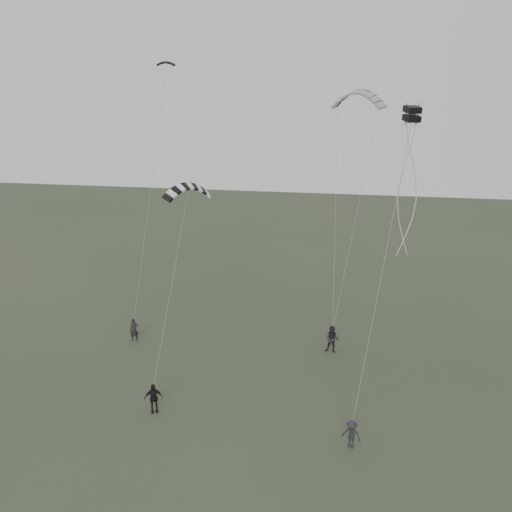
% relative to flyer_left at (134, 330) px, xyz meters
% --- Properties ---
extents(ground, '(140.00, 140.00, 0.00)m').
position_rel_flyer_left_xyz_m(ground, '(8.13, -5.55, -0.87)').
color(ground, '#343F2A').
rests_on(ground, ground).
extents(flyer_left, '(0.75, 0.63, 1.74)m').
position_rel_flyer_left_xyz_m(flyer_left, '(0.00, 0.00, 0.00)').
color(flyer_left, black).
rests_on(flyer_left, ground).
extents(flyer_right, '(1.06, 0.88, 1.98)m').
position_rel_flyer_left_xyz_m(flyer_right, '(14.44, 0.97, 0.12)').
color(flyer_right, '#242429').
rests_on(flyer_right, ground).
extents(flyer_center, '(1.12, 0.82, 1.77)m').
position_rel_flyer_left_xyz_m(flyer_center, '(4.77, -8.09, 0.01)').
color(flyer_center, black).
rests_on(flyer_center, ground).
extents(flyer_far, '(1.12, 0.83, 1.54)m').
position_rel_flyer_left_xyz_m(flyer_far, '(15.87, -9.08, -0.10)').
color(flyer_far, '#242429').
rests_on(flyer_far, ground).
extents(kite_dark_small, '(1.39, 0.81, 0.55)m').
position_rel_flyer_left_xyz_m(kite_dark_small, '(1.73, 4.77, 18.74)').
color(kite_dark_small, black).
rests_on(kite_dark_small, flyer_left).
extents(kite_pale_large, '(4.38, 3.29, 1.91)m').
position_rel_flyer_left_xyz_m(kite_pale_large, '(15.27, 8.54, 16.75)').
color(kite_pale_large, '#999C9E').
rests_on(kite_pale_large, flyer_right).
extents(kite_striped, '(3.28, 3.20, 1.50)m').
position_rel_flyer_left_xyz_m(kite_striped, '(4.16, 1.25, 10.58)').
color(kite_striped, black).
rests_on(kite_striped, flyer_center).
extents(kite_box, '(1.00, 1.06, 0.87)m').
position_rel_flyer_left_xyz_m(kite_box, '(18.03, -3.30, 15.50)').
color(kite_box, black).
rests_on(kite_box, flyer_far).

